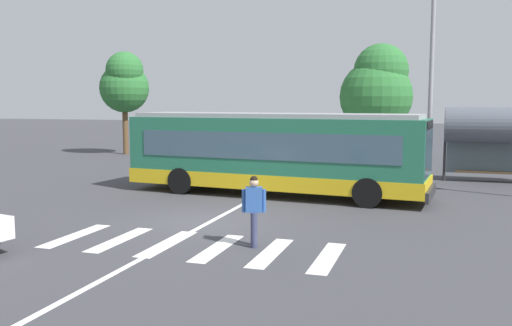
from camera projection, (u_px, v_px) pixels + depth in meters
ground_plane at (206, 221)px, 16.04m from camera, size 160.00×160.00×0.00m
city_transit_bus at (274, 153)px, 20.47m from camera, size 11.48×3.54×3.06m
pedestrian_crossing_street at (254, 207)px, 13.15m from camera, size 0.56×0.39×1.72m
parked_car_champagne at (259, 152)px, 29.98m from camera, size 1.92×4.53×1.35m
parked_car_white at (308, 153)px, 29.10m from camera, size 2.04×4.58×1.35m
parked_car_silver at (358, 155)px, 28.02m from camera, size 2.01×4.57×1.35m
bus_stop_shelter at (503, 127)px, 23.43m from camera, size 4.75×1.54×3.25m
twin_arm_street_lamp at (432, 50)px, 24.41m from camera, size 4.91×0.32×9.43m
background_tree_left at (124, 83)px, 36.16m from camera, size 3.24×3.24×6.75m
background_tree_right at (377, 89)px, 31.34m from camera, size 4.14×4.14×6.79m
crosswalk_painted_stripes at (192, 246)px, 13.30m from camera, size 7.09×2.60×0.01m
lane_center_line at (234, 209)px, 17.89m from camera, size 0.16×24.00×0.01m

